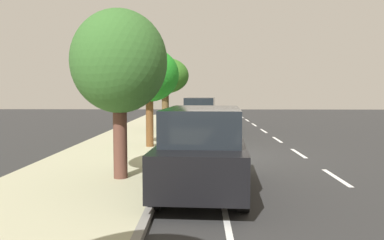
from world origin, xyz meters
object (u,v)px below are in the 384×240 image
street_tree_near_cyclist (165,76)px  street_tree_mid_block (149,75)px  parked_suv_green_second (200,114)px  cyclist_with_backpack (181,125)px  parked_sedan_dark_blue_nearest (201,111)px  bicycle_at_curb (186,146)px  street_tree_far_end (119,63)px  parked_suv_black_mid (203,149)px  fire_hydrant (180,118)px

street_tree_near_cyclist → street_tree_mid_block: (0.00, 6.95, -0.22)m
parked_suv_green_second → cyclist_with_backpack: parked_suv_green_second is taller
parked_sedan_dark_blue_nearest → street_tree_mid_block: (2.11, 15.53, 2.25)m
parked_sedan_dark_blue_nearest → bicycle_at_curb: size_ratio=3.48×
cyclist_with_backpack → street_tree_far_end: 5.15m
parked_suv_black_mid → cyclist_with_backpack: 5.47m
parked_suv_green_second → parked_sedan_dark_blue_nearest: bearing=-90.6°
cyclist_with_backpack → street_tree_mid_block: size_ratio=0.45×
cyclist_with_backpack → street_tree_mid_block: bearing=-42.5°
bicycle_at_curb → street_tree_far_end: (1.55, 4.08, 2.73)m
parked_suv_green_second → cyclist_with_backpack: bearing=85.5°
parked_sedan_dark_blue_nearest → cyclist_with_backpack: size_ratio=2.49×
parked_suv_black_mid → bicycle_at_curb: 5.02m
bicycle_at_curb → street_tree_mid_block: (1.55, -1.70, 2.63)m
bicycle_at_curb → fire_hydrant: fire_hydrant is taller
parked_suv_black_mid → street_tree_mid_block: street_tree_mid_block is taller
fire_hydrant → street_tree_mid_block: bearing=86.6°
parked_suv_green_second → parked_suv_black_mid: 14.21m
parked_suv_green_second → street_tree_far_end: street_tree_far_end is taller
parked_suv_green_second → parked_suv_black_mid: (-0.10, 14.20, 0.00)m
parked_suv_green_second → bicycle_at_curb: size_ratio=3.77×
parked_sedan_dark_blue_nearest → street_tree_far_end: bearing=84.3°
bicycle_at_curb → street_tree_mid_block: 3.49m
parked_sedan_dark_blue_nearest → bicycle_at_curb: (0.55, 17.22, -0.38)m
parked_suv_green_second → street_tree_near_cyclist: bearing=16.9°
street_tree_near_cyclist → street_tree_mid_block: 6.95m
parked_suv_green_second → cyclist_with_backpack: (0.69, 8.79, 0.07)m
cyclist_with_backpack → street_tree_far_end: bearing=73.6°
parked_suv_black_mid → fire_hydrant: 17.75m
street_tree_mid_block → street_tree_far_end: 5.78m
parked_suv_black_mid → street_tree_far_end: bearing=-22.1°
street_tree_far_end → fire_hydrant: size_ratio=5.15×
parked_suv_black_mid → street_tree_far_end: 3.10m
street_tree_far_end → fire_hydrant: 17.02m
parked_sedan_dark_blue_nearest → parked_suv_black_mid: (-0.02, 22.17, 0.27)m
parked_sedan_dark_blue_nearest → cyclist_with_backpack: cyclist_with_backpack is taller
parked_suv_green_second → bicycle_at_curb: (0.48, 9.26, -0.65)m
parked_suv_green_second → street_tree_mid_block: 8.08m
street_tree_far_end → fire_hydrant: (-0.66, -16.82, -2.55)m
street_tree_far_end → bicycle_at_curb: bearing=-110.9°
parked_suv_black_mid → fire_hydrant: size_ratio=5.72×
parked_suv_black_mid → street_tree_near_cyclist: (2.13, -13.59, 2.19)m
street_tree_far_end → parked_sedan_dark_blue_nearest: bearing=-95.7°
parked_sedan_dark_blue_nearest → street_tree_mid_block: street_tree_mid_block is taller
parked_suv_green_second → street_tree_far_end: size_ratio=1.11×
parked_sedan_dark_blue_nearest → parked_suv_green_second: bearing=89.4°
street_tree_mid_block → parked_suv_black_mid: bearing=107.8°
parked_sedan_dark_blue_nearest → street_tree_far_end: street_tree_far_end is taller
parked_sedan_dark_blue_nearest → street_tree_near_cyclist: (2.11, 8.58, 2.47)m
parked_suv_black_mid → parked_suv_green_second: bearing=-89.6°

